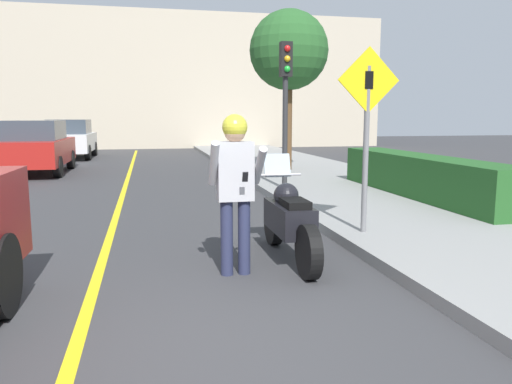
% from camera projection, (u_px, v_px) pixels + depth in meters
% --- Properties ---
extents(ground_plane, '(80.00, 80.00, 0.00)m').
position_uv_depth(ground_plane, '(155.00, 363.00, 3.65)').
color(ground_plane, '#38383A').
extents(sidewalk_curb, '(4.40, 44.00, 0.14)m').
position_uv_depth(sidewalk_curb, '(437.00, 218.00, 8.51)').
color(sidewalk_curb, gray).
rests_on(sidewalk_curb, ground).
extents(road_center_line, '(0.12, 36.00, 0.01)m').
position_uv_depth(road_center_line, '(117.00, 213.00, 9.32)').
color(road_center_line, yellow).
rests_on(road_center_line, ground).
extents(building_backdrop, '(28.00, 1.20, 7.67)m').
position_uv_depth(building_backdrop, '(145.00, 81.00, 28.21)').
color(building_backdrop, beige).
rests_on(building_backdrop, ground).
extents(motorcycle, '(0.62, 2.19, 1.29)m').
position_uv_depth(motorcycle, '(289.00, 220.00, 6.24)').
color(motorcycle, black).
rests_on(motorcycle, ground).
extents(person_biker, '(0.59, 0.49, 1.82)m').
position_uv_depth(person_biker, '(235.00, 177.00, 5.54)').
color(person_biker, '#282D4C').
rests_on(person_biker, ground).
extents(crossing_sign, '(0.91, 0.08, 2.59)m').
position_uv_depth(crossing_sign, '(367.00, 123.00, 6.96)').
color(crossing_sign, slate).
rests_on(crossing_sign, sidewalk_curb).
extents(traffic_light, '(0.26, 0.30, 3.29)m').
position_uv_depth(traffic_light, '(286.00, 87.00, 11.20)').
color(traffic_light, '#2D2D30').
rests_on(traffic_light, sidewalk_curb).
extents(hedge_row, '(0.90, 5.79, 0.84)m').
position_uv_depth(hedge_row, '(421.00, 176.00, 10.46)').
color(hedge_row, '#235623').
rests_on(hedge_row, sidewalk_curb).
extents(street_tree, '(2.42, 2.42, 4.87)m').
position_uv_depth(street_tree, '(289.00, 51.00, 15.22)').
color(street_tree, brown).
rests_on(street_tree, sidewalk_curb).
extents(parked_car_red, '(1.88, 4.20, 1.68)m').
position_uv_depth(parked_car_red, '(36.00, 147.00, 15.74)').
color(parked_car_red, black).
rests_on(parked_car_red, ground).
extents(parked_car_white, '(1.88, 4.20, 1.68)m').
position_uv_depth(parked_car_white, '(71.00, 139.00, 21.66)').
color(parked_car_white, black).
rests_on(parked_car_white, ground).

